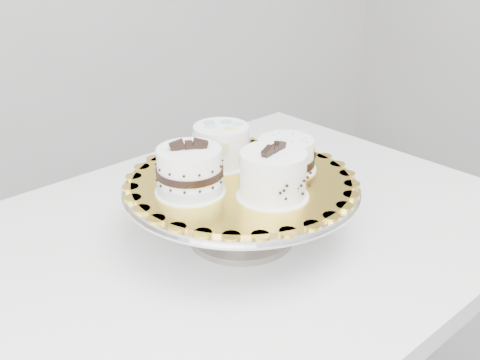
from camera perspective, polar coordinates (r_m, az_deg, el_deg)
table at (r=1.13m, az=-3.04°, el=-9.11°), size 1.35×1.01×0.75m
cake_stand at (r=1.06m, az=0.13°, el=-1.93°), size 0.41×0.41×0.11m
cake_board at (r=1.04m, az=0.13°, el=-0.08°), size 0.46×0.46×0.01m
cake_swirl at (r=0.97m, az=3.16°, el=0.41°), size 0.14×0.14×0.10m
cake_banded at (r=0.99m, az=-4.79°, el=0.72°), size 0.14×0.14×0.10m
cake_dots at (r=1.09m, az=-1.78°, el=3.37°), size 0.12×0.12×0.08m
cake_ribbon at (r=1.07m, az=4.41°, el=2.36°), size 0.12×0.11×0.06m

